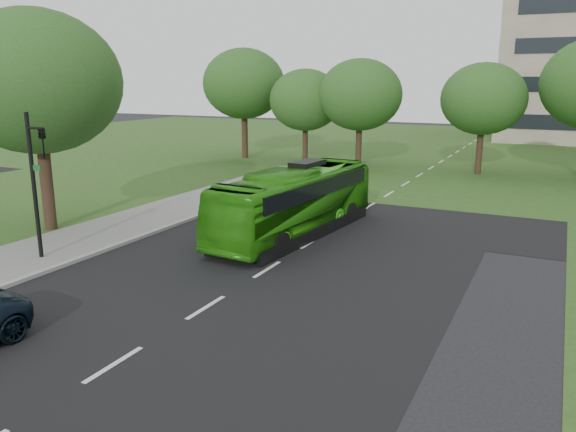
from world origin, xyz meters
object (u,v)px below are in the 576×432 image
object	(u,v)px
tree_park_f	(244,84)
traffic_light	(36,176)
tree_park_b	(360,95)
tree_park_a	(305,100)
tree_park_c	(483,99)
bus	(295,202)
tree_side_near	(36,82)

from	to	relation	value
tree_park_f	traffic_light	bearing A→B (deg)	-74.30
tree_park_b	traffic_light	world-z (taller)	tree_park_b
tree_park_a	tree_park_f	distance (m)	6.91
tree_park_b	tree_park_c	xyz separation A→B (m)	(9.05, 1.31, -0.23)
tree_park_a	tree_park_c	distance (m)	13.81
tree_park_c	traffic_light	xyz separation A→B (m)	(-12.10, -29.38, -2.19)
tree_park_a	bus	xyz separation A→B (m)	(8.72, -20.20, -3.80)
tree_park_a	bus	world-z (taller)	tree_park_a
tree_park_c	tree_side_near	world-z (taller)	tree_side_near
tree_park_a	tree_park_f	world-z (taller)	tree_park_f
tree_park_b	tree_park_f	xyz separation A→B (m)	(-11.35, 1.45, 0.81)
tree_park_a	tree_park_c	bearing A→B (deg)	5.20
tree_park_c	bus	bearing A→B (deg)	-103.22
tree_park_f	bus	distance (m)	26.98
tree_side_near	bus	size ratio (longest dim) A/B	0.92
tree_park_f	traffic_light	distance (m)	30.84
tree_park_b	tree_park_c	distance (m)	9.14
traffic_light	tree_park_b	bearing A→B (deg)	87.99
tree_side_near	bus	xyz separation A→B (m)	(10.76, 4.36, -5.27)
tree_side_near	traffic_light	distance (m)	6.17
tree_park_f	bus	bearing A→B (deg)	-54.58
tree_park_f	tree_side_near	bearing A→B (deg)	-79.95
tree_side_near	tree_park_b	bearing A→B (deg)	74.60
tree_park_b	tree_park_f	size ratio (longest dim) A/B	0.88
tree_park_c	tree_park_f	size ratio (longest dim) A/B	0.84
tree_side_near	traffic_light	world-z (taller)	tree_side_near
tree_side_near	bus	distance (m)	12.75
tree_park_b	tree_side_near	world-z (taller)	tree_side_near
tree_park_b	tree_side_near	xyz separation A→B (m)	(-6.75, -24.50, 1.00)
tree_park_a	tree_side_near	world-z (taller)	tree_side_near
tree_side_near	bus	world-z (taller)	tree_side_near
tree_park_a	traffic_light	distance (m)	28.24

